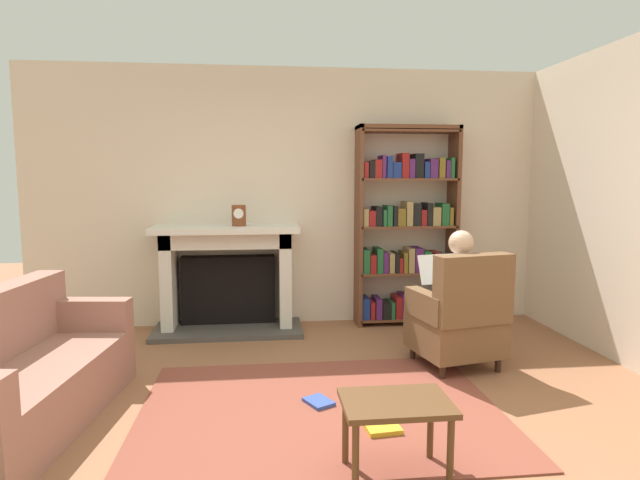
% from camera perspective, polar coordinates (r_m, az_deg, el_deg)
% --- Properties ---
extents(ground, '(14.00, 14.00, 0.00)m').
position_cam_1_polar(ground, '(3.42, 0.59, -20.27)').
color(ground, '#966040').
extents(back_wall, '(5.60, 0.10, 2.70)m').
position_cam_1_polar(back_wall, '(5.59, -2.56, 4.68)').
color(back_wall, beige).
rests_on(back_wall, ground).
extents(side_wall_right, '(0.10, 5.20, 2.70)m').
position_cam_1_polar(side_wall_right, '(5.24, 28.94, 3.69)').
color(side_wall_right, beige).
rests_on(side_wall_right, ground).
extents(area_rug, '(2.40, 1.80, 0.01)m').
position_cam_1_polar(area_rug, '(3.69, 0.00, -18.07)').
color(area_rug, brown).
rests_on(area_rug, ground).
extents(fireplace, '(1.48, 0.64, 1.08)m').
position_cam_1_polar(fireplace, '(5.43, -10.05, -3.74)').
color(fireplace, '#4C4742').
rests_on(fireplace, ground).
extents(mantel_clock, '(0.14, 0.14, 0.21)m').
position_cam_1_polar(mantel_clock, '(5.24, -8.88, 2.67)').
color(mantel_clock, brown).
rests_on(mantel_clock, fireplace).
extents(bookshelf, '(1.07, 0.32, 2.10)m').
position_cam_1_polar(bookshelf, '(5.60, 9.43, 1.06)').
color(bookshelf, brown).
rests_on(bookshelf, ground).
extents(armchair_reading, '(0.76, 0.74, 0.97)m').
position_cam_1_polar(armchair_reading, '(4.43, 15.07, -8.23)').
color(armchair_reading, '#331E14').
rests_on(armchair_reading, ground).
extents(seated_reader, '(0.43, 0.58, 1.14)m').
position_cam_1_polar(seated_reader, '(4.48, 14.31, -5.46)').
color(seated_reader, silver).
rests_on(seated_reader, ground).
extents(sofa_floral, '(0.91, 1.77, 0.85)m').
position_cam_1_polar(sofa_floral, '(3.84, -29.99, -12.94)').
color(sofa_floral, '#9E6B5B').
rests_on(sofa_floral, ground).
extents(side_table, '(0.56, 0.39, 0.42)m').
position_cam_1_polar(side_table, '(2.85, 8.32, -18.16)').
color(side_table, brown).
rests_on(side_table, ground).
extents(scattered_books, '(0.57, 0.64, 0.03)m').
position_cam_1_polar(scattered_books, '(3.53, 5.18, -18.95)').
color(scattered_books, '#334CA5').
rests_on(scattered_books, area_rug).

